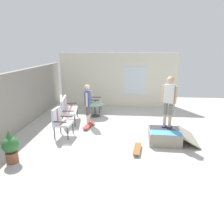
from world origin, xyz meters
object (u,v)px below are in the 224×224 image
Objects in this scene: skateboard_spare at (137,149)px; patio_chair_near_house at (93,99)px; patio_chair_by_wall at (60,120)px; skateboard_by_bench at (89,125)px; patio_table at (95,108)px; person_watching at (88,102)px; potted_plant at (11,147)px; person_skater at (169,98)px; patio_bench at (67,108)px; skate_ramp at (165,134)px.

patio_chair_near_house is at bearing 27.47° from skateboard_spare.
patio_chair_near_house is 1.00× the size of patio_chair_by_wall.
skateboard_by_bench is (0.91, -0.81, -0.53)m from patio_chair_by_wall.
skateboard_spare is at bearing -150.26° from patio_table.
person_watching is at bearing 14.89° from skateboard_by_bench.
potted_plant is at bearing 157.57° from patio_chair_by_wall.
patio_chair_by_wall is 0.60× the size of person_skater.
patio_table is at bearing -50.78° from patio_bench.
patio_bench reaches higher than skateboard_spare.
patio_bench is 1.28m from skateboard_by_bench.
skateboard_by_bench is at bearing 45.47° from skateboard_spare.
patio_bench reaches higher than potted_plant.
skateboard_by_bench is at bearing -174.22° from patio_chair_near_house.
patio_bench is 3.75m from skateboard_spare.
person_watching reaches higher than patio_table.
person_watching is 1.97× the size of skateboard_by_bench.
potted_plant is (-2.74, 1.56, 0.38)m from skateboard_by_bench.
patio_chair_near_house is 0.60× the size of person_skater.
patio_bench is at bearing 152.97° from patio_chair_near_house.
potted_plant reaches higher than skate_ramp.
person_skater reaches higher than patio_bench.
person_skater is at bearing -111.80° from person_watching.
person_watching is 3.43m from potted_plant.
skate_ramp is 1.96× the size of skateboard_spare.
patio_bench is at bearing 74.20° from person_watching.
potted_plant is (-3.06, 1.48, -0.48)m from person_watching.
person_skater is at bearing -88.86° from patio_chair_by_wall.
patio_chair_near_house is (1.56, -0.79, -0.00)m from patio_bench.
potted_plant is (-1.82, 0.75, -0.15)m from patio_chair_by_wall.
patio_bench and patio_chair_by_wall have the same top height.
patio_chair_near_house is at bearing 44.65° from skate_ramp.
skate_ramp reaches higher than skateboard_by_bench.
person_skater reaches higher than person_watching.
person_watching reaches higher than patio_bench.
patio_chair_by_wall is 1.25× the size of skateboard_spare.
patio_table is 3.71m from skateboard_spare.
person_skater is at bearing -110.39° from patio_bench.
patio_chair_by_wall is at bearing 71.40° from skateboard_spare.
skateboard_by_bench is 1.01× the size of skateboard_spare.
patio_bench is 1.32m from patio_table.
patio_bench reaches higher than skate_ramp.
skateboard_by_bench is at bearing -119.89° from patio_bench.
person_skater is (0.04, -0.05, 1.21)m from skate_ramp.
patio_chair_by_wall is at bearing 169.03° from patio_chair_near_house.
skateboard_by_bench is at bearing 72.35° from skate_ramp.
patio_table is at bearing -19.19° from patio_chair_by_wall.
patio_table is at bearing -20.64° from potted_plant.
patio_chair_by_wall is at bearing 90.57° from skate_ramp.
patio_bench is 1.75m from patio_chair_near_house.
patio_table is 0.53× the size of person_skater.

